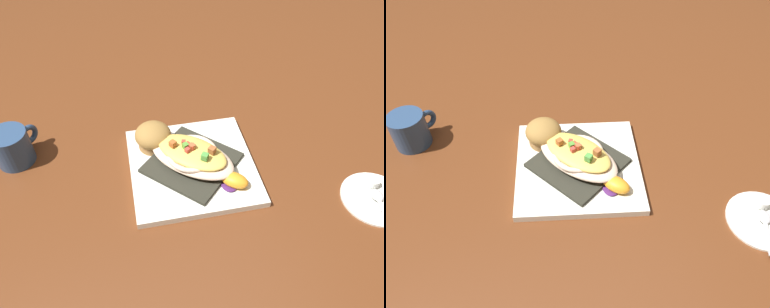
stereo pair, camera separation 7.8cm
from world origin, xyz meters
The scene contains 10 objects.
ground_plane centered at (0.00, 0.00, 0.00)m, with size 2.60×2.60×0.00m, color brown.
square_plate centered at (0.00, 0.00, 0.01)m, with size 0.26×0.26×0.02m, color white.
folded_napkin centered at (0.00, 0.00, 0.02)m, with size 0.16×0.16×0.01m, color #2D2D24.
gratin_dish centered at (0.00, 0.00, 0.04)m, with size 0.21×0.19×0.05m.
muffin centered at (-0.08, -0.06, 0.04)m, with size 0.08×0.08×0.06m.
orange_garnish centered at (0.08, 0.06, 0.03)m, with size 0.07×0.06×0.03m.
coffee_mug centered at (-0.17, -0.34, 0.04)m, with size 0.08×0.10×0.08m.
creamer_saucer centered at (0.22, 0.31, 0.00)m, with size 0.14×0.14×0.01m, color white.
spoon centered at (0.22, 0.30, 0.01)m, with size 0.10×0.06×0.01m.
creamer_cup_0 centered at (0.19, 0.32, 0.02)m, with size 0.02×0.02×0.02m, color white.
Camera 2 is at (0.53, -0.13, 0.61)m, focal length 35.50 mm.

